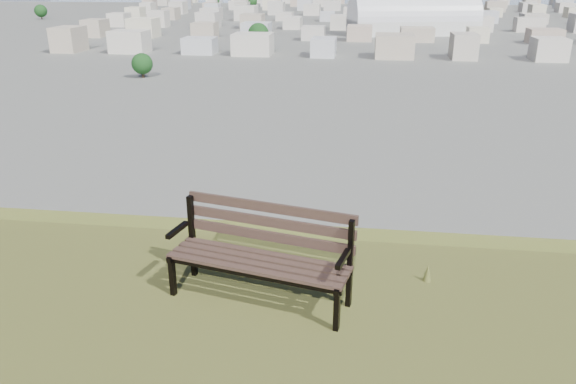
# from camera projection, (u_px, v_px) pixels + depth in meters

# --- Properties ---
(park_bench) EXTENTS (1.73, 0.89, 0.87)m
(park_bench) POSITION_uv_depth(u_px,v_px,m) (262.00, 249.00, 5.09)
(park_bench) COLOR #422F26
(park_bench) RESTS_ON hilltop_mesa
(arena) EXTENTS (62.95, 38.47, 24.77)m
(arena) POSITION_uv_depth(u_px,v_px,m) (412.00, 21.00, 266.05)
(arena) COLOR silver
(arena) RESTS_ON ground
(city_blocks) EXTENTS (395.00, 361.00, 7.00)m
(city_blocks) POSITION_uv_depth(u_px,v_px,m) (365.00, 11.00, 374.45)
(city_blocks) COLOR beige
(city_blocks) RESTS_ON ground
(city_trees) EXTENTS (406.52, 387.20, 9.98)m
(city_trees) POSITION_uv_depth(u_px,v_px,m) (316.00, 17.00, 307.70)
(city_trees) COLOR #312318
(city_trees) RESTS_ON ground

